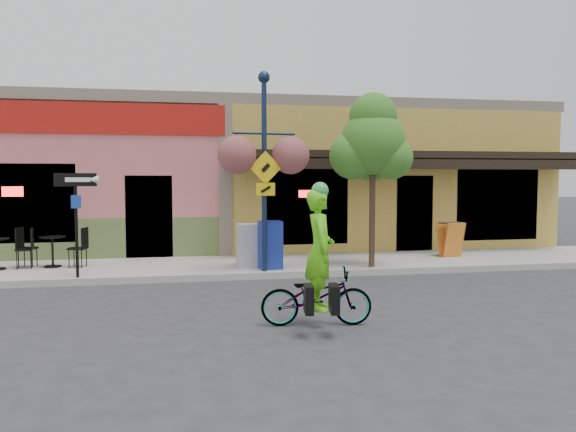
# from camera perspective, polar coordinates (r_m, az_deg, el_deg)

# --- Properties ---
(ground) EXTENTS (90.00, 90.00, 0.00)m
(ground) POSITION_cam_1_polar(r_m,az_deg,el_deg) (12.07, -0.24, -6.82)
(ground) COLOR #2D2D30
(ground) RESTS_ON ground
(sidewalk) EXTENTS (24.00, 3.00, 0.15)m
(sidewalk) POSITION_cam_1_polar(r_m,az_deg,el_deg) (14.00, -1.75, -5.00)
(sidewalk) COLOR #9E9B93
(sidewalk) RESTS_ON ground
(curb) EXTENTS (24.00, 0.12, 0.15)m
(curb) POSITION_cam_1_polar(r_m,az_deg,el_deg) (12.59, -0.70, -6.02)
(curb) COLOR #A8A59E
(curb) RESTS_ON ground
(building) EXTENTS (18.20, 8.20, 4.50)m
(building) POSITION_cam_1_polar(r_m,az_deg,el_deg) (19.27, -4.37, 3.94)
(building) COLOR #C86265
(building) RESTS_ON ground
(bicycle) EXTENTS (1.75, 0.80, 0.89)m
(bicycle) POSITION_cam_1_polar(r_m,az_deg,el_deg) (8.64, 2.90, -8.18)
(bicycle) COLOR maroon
(bicycle) RESTS_ON ground
(cyclist_rider) EXTENTS (0.52, 0.72, 1.83)m
(cyclist_rider) POSITION_cam_1_polar(r_m,az_deg,el_deg) (8.56, 3.24, -5.08)
(cyclist_rider) COLOR #5FD716
(cyclist_rider) RESTS_ON ground
(lamp_post) EXTENTS (1.47, 0.71, 4.44)m
(lamp_post) POSITION_cam_1_polar(r_m,az_deg,el_deg) (12.50, -2.43, 4.48)
(lamp_post) COLOR #13223D
(lamp_post) RESTS_ON sidewalk
(one_way_sign) EXTENTS (0.86, 0.41, 2.19)m
(one_way_sign) POSITION_cam_1_polar(r_m,az_deg,el_deg) (12.53, -20.70, -0.92)
(one_way_sign) COLOR black
(one_way_sign) RESTS_ON sidewalk
(cafe_set_right) EXTENTS (1.70, 1.09, 0.94)m
(cafe_set_right) POSITION_cam_1_polar(r_m,az_deg,el_deg) (14.26, -22.81, -2.93)
(cafe_set_right) COLOR black
(cafe_set_right) RESTS_ON sidewalk
(newspaper_box_blue) EXTENTS (0.53, 0.48, 1.10)m
(newspaper_box_blue) POSITION_cam_1_polar(r_m,az_deg,el_deg) (12.92, -1.80, -2.95)
(newspaper_box_blue) COLOR navy
(newspaper_box_blue) RESTS_ON sidewalk
(newspaper_box_grey) EXTENTS (0.48, 0.43, 1.01)m
(newspaper_box_grey) POSITION_cam_1_polar(r_m,az_deg,el_deg) (13.30, -4.19, -2.97)
(newspaper_box_grey) COLOR #B5B5B5
(newspaper_box_grey) RESTS_ON sidewalk
(street_tree) EXTENTS (1.61, 1.61, 4.11)m
(street_tree) POSITION_cam_1_polar(r_m,az_deg,el_deg) (13.26, 8.58, 3.70)
(street_tree) COLOR #3D7A26
(street_tree) RESTS_ON sidewalk
(sandwich_board) EXTENTS (0.62, 0.50, 0.92)m
(sandwich_board) POSITION_cam_1_polar(r_m,az_deg,el_deg) (15.36, 16.54, -2.34)
(sandwich_board) COLOR orange
(sandwich_board) RESTS_ON sidewalk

